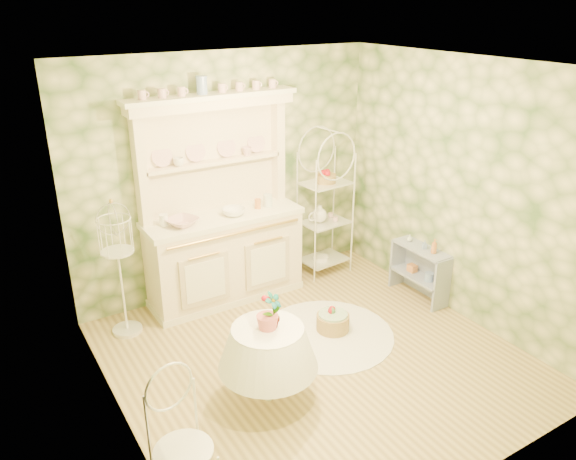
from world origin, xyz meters
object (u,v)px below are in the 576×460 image
kitchen_dresser (223,203)px  floor_basket (333,322)px  birdcage_stand (119,267)px  bakers_rack (325,201)px  side_shelf (419,273)px  cafe_chair (183,450)px  round_table (268,365)px

kitchen_dresser → floor_basket: bearing=-62.9°
birdcage_stand → floor_basket: size_ratio=5.04×
bakers_rack → birdcage_stand: bearing=176.9°
kitchen_dresser → birdcage_stand: kitchen_dresser is taller
birdcage_stand → side_shelf: bearing=-18.4°
bakers_rack → floor_basket: 1.62m
bakers_rack → side_shelf: bakers_rack is taller
kitchen_dresser → bakers_rack: kitchen_dresser is taller
cafe_chair → floor_basket: size_ratio=3.11×
round_table → birdcage_stand: bearing=113.0°
side_shelf → birdcage_stand: (-3.08, 1.02, 0.45)m
kitchen_dresser → round_table: (-0.48, -1.81, -0.79)m
kitchen_dresser → floor_basket: (0.62, -1.22, -1.05)m
kitchen_dresser → side_shelf: 2.36m
round_table → birdcage_stand: (-0.72, 1.69, 0.39)m
kitchen_dresser → bakers_rack: bearing=-1.0°
round_table → floor_basket: size_ratio=2.39×
bakers_rack → birdcage_stand: (-2.54, -0.10, -0.18)m
cafe_chair → round_table: bearing=22.1°
bakers_rack → cafe_chair: 3.74m
cafe_chair → side_shelf: bearing=10.9°
cafe_chair → floor_basket: 2.46m
side_shelf → floor_basket: (-1.26, -0.07, -0.20)m
round_table → bakers_rack: bearing=44.4°
floor_basket → birdcage_stand: bearing=148.9°
bakers_rack → cafe_chair: size_ratio=2.02×
bakers_rack → side_shelf: 1.40m
birdcage_stand → floor_basket: (1.82, -1.10, -0.65)m
side_shelf → floor_basket: bearing=-171.2°
round_table → cafe_chair: size_ratio=0.77×
side_shelf → cafe_chair: 3.60m
side_shelf → cafe_chair: bearing=-153.5°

